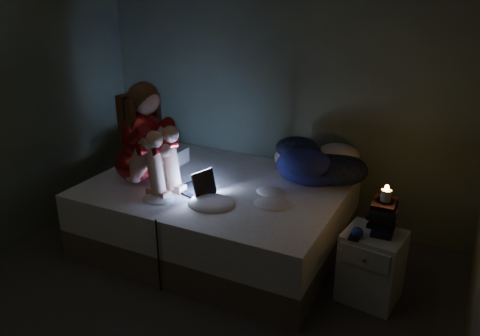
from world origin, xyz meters
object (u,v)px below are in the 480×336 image
Objects in this scene: bed at (217,214)px; nightstand at (371,266)px; woman at (135,133)px; laptop at (193,179)px; candle at (386,196)px; phone at (357,237)px.

nightstand is (1.36, -0.19, -0.02)m from bed.
woman is at bearing -155.19° from bed.
laptop is (-0.09, -0.22, 0.40)m from bed.
nightstand is at bearing 19.87° from laptop.
candle is (1.49, 0.08, 0.12)m from laptop.
nightstand is 3.80× the size of phone.
candle is (0.03, 0.05, 0.54)m from nightstand.
phone is at bearing 11.79° from woman.
woman is (-0.60, -0.28, 0.73)m from bed.
nightstand is 0.31m from phone.
phone is at bearing 15.02° from laptop.
woman is at bearing -169.96° from nightstand.
woman reaches higher than laptop.
laptop is at bearing -112.55° from bed.
woman is 1.92m from phone.
woman is 2.01m from candle.
bed is at bearing 85.85° from laptop.
bed is 2.36× the size of woman.
woman is 1.67× the size of nightstand.
bed is 1.32m from phone.
woman reaches higher than nightstand.
laptop is at bearing 168.34° from phone.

